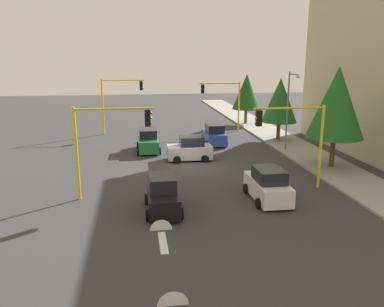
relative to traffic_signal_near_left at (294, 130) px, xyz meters
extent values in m
plane|color=#353538|center=(-6.00, -5.64, -3.80)|extent=(120.00, 120.00, 0.00)
cube|color=gray|center=(-11.00, 4.86, -3.72)|extent=(80.00, 4.00, 0.15)
cube|color=silver|center=(6.30, -8.64, -3.79)|extent=(2.20, 0.36, 0.01)
cone|color=silver|center=(5.00, -8.64, -3.79)|extent=(0.01, 1.10, 1.10)
cone|color=silver|center=(11.00, -8.64, -3.79)|extent=(0.01, 1.10, 1.10)
cylinder|color=yellow|center=(0.00, 1.86, -1.13)|extent=(0.18, 0.18, 5.35)
cylinder|color=yellow|center=(0.00, -0.39, 1.40)|extent=(0.12, 4.50, 0.12)
cube|color=black|center=(0.00, -2.28, 0.82)|extent=(0.36, 0.32, 0.96)
sphere|color=red|center=(0.00, -2.46, 1.12)|extent=(0.18, 0.18, 0.18)
sphere|color=yellow|center=(0.00, -2.46, 0.82)|extent=(0.18, 0.18, 0.18)
sphere|color=green|center=(0.00, -2.46, 0.52)|extent=(0.18, 0.18, 0.18)
cylinder|color=yellow|center=(-20.00, -13.14, -0.83)|extent=(0.18, 0.18, 5.94)
cylinder|color=yellow|center=(-20.00, -10.89, 1.99)|extent=(0.12, 4.50, 0.12)
cube|color=black|center=(-20.00, -9.00, 1.41)|extent=(0.36, 0.32, 0.96)
sphere|color=red|center=(-20.00, -8.82, 1.71)|extent=(0.18, 0.18, 0.18)
sphere|color=yellow|center=(-20.00, -8.82, 1.41)|extent=(0.18, 0.18, 0.18)
sphere|color=green|center=(-20.00, -8.82, 1.11)|extent=(0.18, 0.18, 0.18)
cylinder|color=yellow|center=(0.00, -13.14, -1.05)|extent=(0.18, 0.18, 5.50)
cylinder|color=yellow|center=(0.00, -10.89, 1.55)|extent=(0.12, 4.50, 0.12)
cube|color=black|center=(0.00, -9.00, 0.97)|extent=(0.36, 0.32, 0.96)
sphere|color=red|center=(0.00, -8.82, 1.27)|extent=(0.18, 0.18, 0.18)
sphere|color=yellow|center=(0.00, -8.82, 0.97)|extent=(0.18, 0.18, 0.18)
sphere|color=green|center=(0.00, -8.82, 0.67)|extent=(0.18, 0.18, 0.18)
cylinder|color=yellow|center=(-20.00, 1.86, -1.04)|extent=(0.18, 0.18, 5.52)
cylinder|color=yellow|center=(-20.00, -0.39, 1.57)|extent=(0.12, 4.50, 0.12)
cube|color=black|center=(-20.00, -2.28, 0.99)|extent=(0.36, 0.32, 0.96)
sphere|color=red|center=(-20.00, -2.46, 1.29)|extent=(0.18, 0.18, 0.18)
sphere|color=yellow|center=(-20.00, -2.46, 0.99)|extent=(0.18, 0.18, 0.18)
sphere|color=green|center=(-20.00, -2.46, 0.69)|extent=(0.18, 0.18, 0.18)
cylinder|color=slate|center=(-10.00, 3.56, -0.30)|extent=(0.14, 0.14, 7.00)
cylinder|color=slate|center=(-9.10, 3.56, 3.00)|extent=(1.80, 0.10, 0.10)
ellipsoid|color=silver|center=(-8.20, 3.56, 2.85)|extent=(0.56, 0.28, 0.20)
cylinder|color=brown|center=(-14.00, 4.36, -2.72)|extent=(0.36, 0.36, 2.16)
cone|color=#1E6023|center=(-14.00, 4.36, 0.32)|extent=(3.45, 3.45, 4.31)
cylinder|color=brown|center=(-4.00, 4.86, -2.50)|extent=(0.36, 0.36, 2.60)
cone|color=#1E6023|center=(-4.00, 4.86, 1.21)|extent=(4.17, 4.17, 5.21)
cylinder|color=brown|center=(-24.00, 3.86, -2.73)|extent=(0.36, 0.36, 2.14)
cone|color=#19511E|center=(-24.00, 3.86, 0.28)|extent=(3.42, 3.42, 4.28)
cube|color=#B2B5BA|center=(-8.00, -5.43, -3.11)|extent=(1.75, 3.61, 1.05)
cube|color=black|center=(-8.00, -5.25, -2.20)|extent=(1.54, 1.88, 0.76)
cylinder|color=black|center=(-7.07, -6.55, -3.50)|extent=(0.20, 0.60, 0.60)
cylinder|color=black|center=(-8.93, -6.55, -3.50)|extent=(0.20, 0.60, 0.60)
cylinder|color=black|center=(-7.07, -4.31, -3.50)|extent=(0.20, 0.60, 0.60)
cylinder|color=black|center=(-8.93, -4.31, -3.50)|extent=(0.20, 0.60, 0.60)
cube|color=black|center=(2.59, -8.37, -3.11)|extent=(3.81, 1.61, 1.05)
cube|color=black|center=(2.40, -8.37, -2.20)|extent=(1.98, 1.42, 0.76)
cylinder|color=black|center=(3.77, -7.50, -3.50)|extent=(0.60, 0.20, 0.60)
cylinder|color=black|center=(3.77, -9.24, -3.50)|extent=(0.60, 0.20, 0.60)
cylinder|color=black|center=(1.41, -7.50, -3.50)|extent=(0.60, 0.20, 0.60)
cylinder|color=black|center=(1.41, -9.24, -3.50)|extent=(0.60, 0.20, 0.60)
cube|color=white|center=(1.69, -2.14, -3.11)|extent=(4.11, 1.75, 1.05)
cube|color=black|center=(1.89, -2.14, -2.20)|extent=(2.14, 1.54, 0.76)
cylinder|color=black|center=(0.41, -3.08, -3.50)|extent=(0.60, 0.20, 0.60)
cylinder|color=black|center=(0.41, -1.20, -3.50)|extent=(0.60, 0.20, 0.60)
cylinder|color=black|center=(2.96, -3.08, -3.50)|extent=(0.60, 0.20, 0.60)
cylinder|color=black|center=(2.96, -1.20, -3.50)|extent=(0.60, 0.20, 0.60)
cube|color=blue|center=(-13.55, -2.27, -3.11)|extent=(4.00, 1.72, 1.05)
cube|color=black|center=(-13.35, -2.27, -2.20)|extent=(2.08, 1.51, 0.76)
cylinder|color=black|center=(-14.79, -3.19, -3.50)|extent=(0.60, 0.20, 0.60)
cylinder|color=black|center=(-14.79, -1.35, -3.50)|extent=(0.60, 0.20, 0.60)
cylinder|color=black|center=(-12.31, -3.19, -3.50)|extent=(0.60, 0.20, 0.60)
cylinder|color=black|center=(-12.31, -1.35, -3.50)|extent=(0.60, 0.20, 0.60)
cube|color=#1E7238|center=(-11.57, -8.65, -3.11)|extent=(4.16, 1.73, 1.05)
cube|color=black|center=(-11.78, -8.65, -2.20)|extent=(2.16, 1.52, 0.76)
cylinder|color=black|center=(-10.28, -7.73, -3.50)|extent=(0.60, 0.20, 0.60)
cylinder|color=black|center=(-10.28, -9.58, -3.50)|extent=(0.60, 0.20, 0.60)
cylinder|color=black|center=(-12.86, -7.73, -3.50)|extent=(0.60, 0.20, 0.60)
cylinder|color=black|center=(-12.86, -9.58, -3.50)|extent=(0.60, 0.20, 0.60)
camera|label=1|loc=(22.57, -9.68, 4.45)|focal=36.44mm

